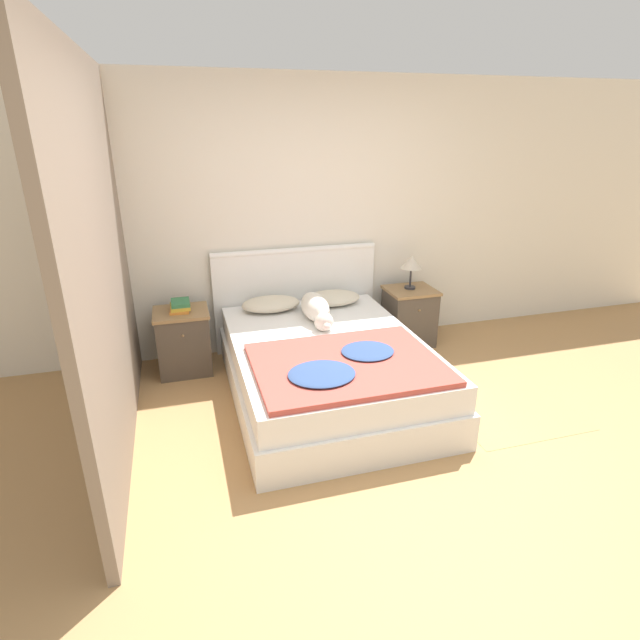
% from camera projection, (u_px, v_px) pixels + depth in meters
% --- Properties ---
extents(ground_plane, '(16.00, 16.00, 0.00)m').
position_uv_depth(ground_plane, '(381.00, 465.00, 3.32)').
color(ground_plane, tan).
extents(wall_back, '(9.00, 0.06, 2.55)m').
position_uv_depth(wall_back, '(301.00, 219.00, 4.75)').
color(wall_back, silver).
rests_on(wall_back, ground_plane).
extents(wall_side_left, '(0.06, 3.10, 2.55)m').
position_uv_depth(wall_side_left, '(106.00, 258.00, 3.37)').
color(wall_side_left, gray).
rests_on(wall_side_left, ground_plane).
extents(bed, '(1.54, 2.08, 0.49)m').
position_uv_depth(bed, '(327.00, 369.00, 4.10)').
color(bed, white).
rests_on(bed, ground_plane).
extents(headboard, '(1.62, 0.06, 1.02)m').
position_uv_depth(headboard, '(296.00, 296.00, 4.94)').
color(headboard, white).
rests_on(headboard, ground_plane).
extents(nightstand_left, '(0.48, 0.43, 0.58)m').
position_uv_depth(nightstand_left, '(184.00, 341.00, 4.49)').
color(nightstand_left, '#4C4238').
rests_on(nightstand_left, ground_plane).
extents(nightstand_right, '(0.48, 0.43, 0.58)m').
position_uv_depth(nightstand_right, '(409.00, 316.00, 5.07)').
color(nightstand_right, '#4C4238').
rests_on(nightstand_right, ground_plane).
extents(pillow_left, '(0.54, 0.35, 0.13)m').
position_uv_depth(pillow_left, '(271.00, 304.00, 4.63)').
color(pillow_left, beige).
rests_on(pillow_left, bed).
extents(pillow_right, '(0.54, 0.35, 0.13)m').
position_uv_depth(pillow_right, '(332.00, 298.00, 4.79)').
color(pillow_right, beige).
rests_on(pillow_right, bed).
extents(quilt, '(1.33, 1.02, 0.07)m').
position_uv_depth(quilt, '(346.00, 364.00, 3.56)').
color(quilt, '#BC4C42').
rests_on(quilt, bed).
extents(dog, '(0.22, 0.70, 0.23)m').
position_uv_depth(dog, '(316.00, 309.00, 4.38)').
color(dog, silver).
rests_on(dog, bed).
extents(book_stack, '(0.18, 0.24, 0.09)m').
position_uv_depth(book_stack, '(180.00, 306.00, 4.38)').
color(book_stack, orange).
rests_on(book_stack, nightstand_left).
extents(table_lamp, '(0.21, 0.21, 0.33)m').
position_uv_depth(table_lamp, '(412.00, 263.00, 4.90)').
color(table_lamp, '#2D2D33').
rests_on(table_lamp, nightstand_right).
extents(rug, '(0.96, 0.78, 0.00)m').
position_uv_depth(rug, '(511.00, 412.00, 3.92)').
color(rug, tan).
rests_on(rug, ground_plane).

